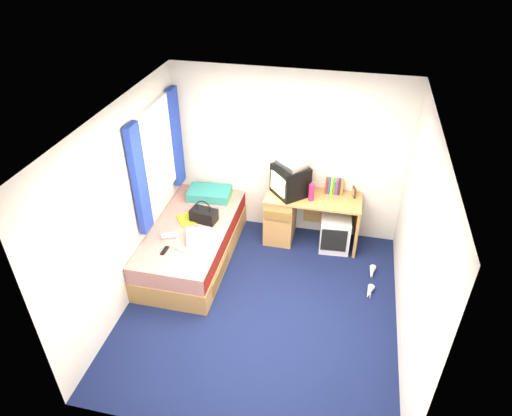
% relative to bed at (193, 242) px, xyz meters
% --- Properties ---
extents(ground, '(3.40, 3.40, 0.00)m').
position_rel_bed_xyz_m(ground, '(1.10, -0.70, -0.27)').
color(ground, '#0C1438').
rests_on(ground, ground).
extents(room_shell, '(3.40, 3.40, 3.40)m').
position_rel_bed_xyz_m(room_shell, '(1.10, -0.70, 1.18)').
color(room_shell, white).
rests_on(room_shell, ground).
extents(bed, '(1.01, 2.00, 0.54)m').
position_rel_bed_xyz_m(bed, '(0.00, 0.00, 0.00)').
color(bed, tan).
rests_on(bed, ground).
extents(pillow, '(0.63, 0.42, 0.13)m').
position_rel_bed_xyz_m(pillow, '(0.03, 0.72, 0.34)').
color(pillow, '#18599C').
rests_on(pillow, bed).
extents(desk, '(1.30, 0.55, 0.75)m').
position_rel_bed_xyz_m(desk, '(1.24, 0.74, 0.14)').
color(desk, tan).
rests_on(desk, ground).
extents(storage_cube, '(0.43, 0.43, 0.51)m').
position_rel_bed_xyz_m(storage_cube, '(1.86, 0.65, -0.01)').
color(storage_cube, silver).
rests_on(storage_cube, ground).
extents(crt_tv, '(0.58, 0.58, 0.43)m').
position_rel_bed_xyz_m(crt_tv, '(1.18, 0.74, 0.70)').
color(crt_tv, black).
rests_on(crt_tv, desk).
extents(vcr, '(0.45, 0.45, 0.07)m').
position_rel_bed_xyz_m(vcr, '(1.19, 0.74, 0.94)').
color(vcr, silver).
rests_on(vcr, crt_tv).
extents(book_row, '(0.24, 0.13, 0.20)m').
position_rel_bed_xyz_m(book_row, '(1.77, 0.90, 0.58)').
color(book_row, maroon).
rests_on(book_row, desk).
extents(picture_frame, '(0.06, 0.12, 0.14)m').
position_rel_bed_xyz_m(picture_frame, '(2.05, 0.86, 0.55)').
color(picture_frame, black).
rests_on(picture_frame, desk).
extents(pink_water_bottle, '(0.08, 0.08, 0.24)m').
position_rel_bed_xyz_m(pink_water_bottle, '(1.49, 0.64, 0.60)').
color(pink_water_bottle, '#E42054').
rests_on(pink_water_bottle, desk).
extents(aerosol_can, '(0.05, 0.05, 0.16)m').
position_rel_bed_xyz_m(aerosol_can, '(1.43, 0.75, 0.56)').
color(aerosol_can, silver).
rests_on(aerosol_can, desk).
extents(handbag, '(0.37, 0.25, 0.32)m').
position_rel_bed_xyz_m(handbag, '(0.13, 0.15, 0.37)').
color(handbag, black).
rests_on(handbag, bed).
extents(towel, '(0.36, 0.33, 0.10)m').
position_rel_bed_xyz_m(towel, '(0.20, -0.27, 0.32)').
color(towel, silver).
rests_on(towel, bed).
extents(magazine, '(0.34, 0.35, 0.01)m').
position_rel_bed_xyz_m(magazine, '(-0.11, 0.11, 0.28)').
color(magazine, '#ECF91B').
rests_on(magazine, bed).
extents(water_bottle, '(0.21, 0.14, 0.07)m').
position_rel_bed_xyz_m(water_bottle, '(-0.18, -0.31, 0.31)').
color(water_bottle, silver).
rests_on(water_bottle, bed).
extents(colour_swatch_fan, '(0.23, 0.13, 0.01)m').
position_rel_bed_xyz_m(colour_swatch_fan, '(0.02, -0.50, 0.28)').
color(colour_swatch_fan, gold).
rests_on(colour_swatch_fan, bed).
extents(remote_control, '(0.06, 0.16, 0.02)m').
position_rel_bed_xyz_m(remote_control, '(-0.14, -0.57, 0.28)').
color(remote_control, black).
rests_on(remote_control, bed).
extents(window_assembly, '(0.11, 1.42, 1.40)m').
position_rel_bed_xyz_m(window_assembly, '(-0.45, 0.20, 1.15)').
color(window_assembly, silver).
rests_on(window_assembly, room_shell).
extents(white_heels, '(0.16, 0.62, 0.09)m').
position_rel_bed_xyz_m(white_heels, '(2.39, -0.02, -0.23)').
color(white_heels, beige).
rests_on(white_heels, ground).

